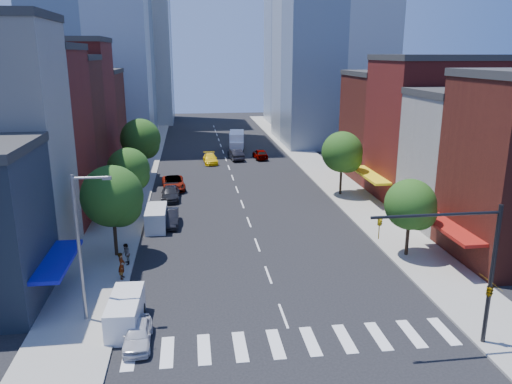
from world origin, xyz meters
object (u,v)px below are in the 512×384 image
Objects in this scene: parked_car_third at (173,183)px; parked_car_rear at (171,194)px; taxi at (210,159)px; cargo_van_far at (156,218)px; traffic_car_oncoming at (236,154)px; parked_car_front at (138,334)px; pedestrian_near at (122,266)px; cargo_van_near at (125,313)px; box_truck at (237,142)px; parked_car_second at (170,218)px; traffic_car_far at (260,154)px; pedestrian_far at (126,254)px.

parked_car_third is 1.13× the size of parked_car_rear.
parked_car_third is 14.89m from taxi.
traffic_car_oncoming is at bearing 71.47° from cargo_van_far.
traffic_car_oncoming is at bearing 26.15° from taxi.
parked_car_front is 8.71m from pedestrian_near.
cargo_van_near is 0.58× the size of box_truck.
traffic_car_oncoming is at bearing 72.78° from parked_car_second.
box_truck reaches higher than parked_car_rear.
parked_car_second is 1.00× the size of traffic_car_far.
traffic_car_oncoming is 2.98× the size of pedestrian_far.
pedestrian_far is (-1.79, -8.41, 0.01)m from cargo_van_far.
box_truck is at bearing 62.04° from parked_car_third.
parked_car_front is 28.78m from parked_car_rear.
parked_car_front is 0.48× the size of box_truck.
taxi is at bearing 77.62° from cargo_van_far.
pedestrian_far reaches higher than parked_car_rear.
traffic_car_far is (12.77, 29.33, 0.03)m from parked_car_second.
box_truck is (11.05, 37.20, 0.49)m from cargo_van_far.
parked_car_front is 20.16m from parked_car_second.
parked_car_front is 0.75× the size of traffic_car_oncoming.
traffic_car_far is (13.89, 49.46, 0.14)m from parked_car_front.
cargo_van_far reaches higher than traffic_car_oncoming.
parked_car_front is 33.20m from parked_car_third.
parked_car_second is 2.30× the size of pedestrian_near.
parked_car_front is at bearing -3.04° from pedestrian_far.
taxi is at bearing -7.12° from pedestrian_near.
taxi is at bearing 22.30° from traffic_car_oncoming.
parked_car_front is 51.38m from traffic_car_far.
cargo_van_far reaches higher than pedestrian_far.
traffic_car_oncoming reaches higher than parked_car_third.
parked_car_rear is 17.99m from pedestrian_far.
parked_car_second is at bearing -9.86° from pedestrian_near.
parked_car_third is at bearing 159.57° from pedestrian_far.
pedestrian_far reaches higher than parked_car_front.
taxi is 10.58m from box_truck.
traffic_car_oncoming reaches higher than parked_car_rear.
pedestrian_far is at bearing 4.59° from pedestrian_near.
traffic_car_oncoming is 2.51× the size of pedestrian_near.
traffic_car_far is (3.77, 0.05, -0.04)m from traffic_car_oncoming.
traffic_car_oncoming is at bearing 78.22° from parked_car_front.
cargo_van_far is 0.59× the size of box_truck.
pedestrian_far is at bearing -98.99° from parked_car_rear.
parked_car_second is at bearing 66.14° from traffic_car_oncoming.
parked_car_front is at bearing -93.32° from parked_car_second.
taxi is (7.02, 45.32, -0.24)m from cargo_van_near.
traffic_car_oncoming is at bearing 79.20° from cargo_van_near.
box_truck is at bearing 59.90° from taxi.
box_truck reaches higher than pedestrian_near.
box_truck is 49.79m from pedestrian_near.
pedestrian_far reaches higher than taxi.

